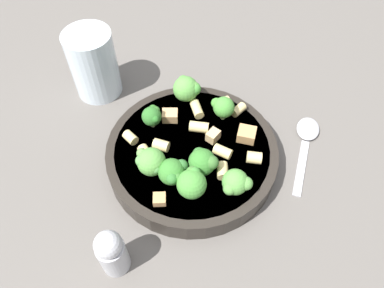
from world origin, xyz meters
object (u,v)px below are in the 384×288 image
object	(u,v)px
chicken_chunk_2	(160,199)
spoon	(306,138)
rigatoni_5	(131,138)
rigatoni_2	(161,145)
broccoli_floret_7	(192,182)
chicken_chunk_3	(247,134)
rigatoni_0	(199,127)
broccoli_floret_3	(236,183)
broccoli_floret_2	(204,161)
rigatoni_9	(223,152)
rigatoni_3	(222,171)
chicken_chunk_1	(213,136)
broccoli_floret_0	(152,116)
broccoli_floret_5	(173,172)
rigatoni_8	(238,110)
pepper_shaker	(112,252)
broccoli_floret_1	(187,88)
rigatoni_1	(254,158)
drinking_glass	(95,67)
rigatoni_6	(145,153)
broccoli_floret_4	(151,162)
chicken_chunk_0	(170,116)
broccoli_floret_6	(223,107)
rigatoni_7	(222,103)
rigatoni_4	(197,109)
pasta_bowl	(192,154)

from	to	relation	value
chicken_chunk_2	spoon	world-z (taller)	chicken_chunk_2
rigatoni_5	rigatoni_2	bearing A→B (deg)	-126.83
broccoli_floret_7	chicken_chunk_3	distance (m)	0.12
rigatoni_0	spoon	world-z (taller)	rigatoni_0
broccoli_floret_3	chicken_chunk_3	size ratio (longest dim) A/B	1.55
rigatoni_0	broccoli_floret_2	bearing A→B (deg)	165.61
broccoli_floret_2	chicken_chunk_2	size ratio (longest dim) A/B	2.41
rigatoni_9	rigatoni_3	bearing A→B (deg)	157.56
broccoli_floret_7	rigatoni_2	distance (m)	0.09
chicken_chunk_1	chicken_chunk_3	world-z (taller)	same
broccoli_floret_0	broccoli_floret_7	xyz separation A→B (m)	(-0.13, -0.02, 0.00)
broccoli_floret_2	broccoli_floret_5	bearing A→B (deg)	93.34
rigatoni_8	pepper_shaker	xyz separation A→B (m)	(-0.16, 0.23, 0.00)
broccoli_floret_1	spoon	xyz separation A→B (m)	(-0.12, -0.16, -0.06)
rigatoni_1	broccoli_floret_5	bearing A→B (deg)	86.63
chicken_chunk_2	pepper_shaker	world-z (taller)	pepper_shaker
broccoli_floret_0	chicken_chunk_2	xyz separation A→B (m)	(-0.13, 0.03, -0.02)
rigatoni_2	drinking_glass	size ratio (longest dim) A/B	0.19
rigatoni_9	drinking_glass	xyz separation A→B (m)	(0.22, 0.14, 0.01)
broccoli_floret_5	rigatoni_3	bearing A→B (deg)	-99.83
rigatoni_1	rigatoni_6	xyz separation A→B (m)	(0.06, 0.14, -0.00)
broccoli_floret_4	chicken_chunk_1	size ratio (longest dim) A/B	2.32
broccoli_floret_5	rigatoni_8	distance (m)	0.16
rigatoni_0	chicken_chunk_0	xyz separation A→B (m)	(0.04, 0.03, -0.00)
broccoli_floret_1	chicken_chunk_1	bearing A→B (deg)	-173.55
chicken_chunk_0	chicken_chunk_1	distance (m)	0.08
broccoli_floret_0	broccoli_floret_6	world-z (taller)	broccoli_floret_6
rigatoni_7	rigatoni_9	bearing A→B (deg)	158.63
rigatoni_4	rigatoni_9	xyz separation A→B (m)	(-0.09, -0.01, 0.00)
rigatoni_4	rigatoni_6	distance (m)	0.11
broccoli_floret_4	rigatoni_6	bearing A→B (deg)	2.42
rigatoni_1	drinking_glass	bearing A→B (deg)	35.45
chicken_chunk_0	spoon	size ratio (longest dim) A/B	0.17
broccoli_floret_1	chicken_chunk_3	xyz separation A→B (m)	(-0.10, -0.06, -0.02)
broccoli_floret_6	chicken_chunk_2	size ratio (longest dim) A/B	2.44
rigatoni_0	pepper_shaker	size ratio (longest dim) A/B	0.34
pasta_bowl	rigatoni_9	world-z (taller)	rigatoni_9
pasta_bowl	chicken_chunk_0	size ratio (longest dim) A/B	10.77
broccoli_floret_5	chicken_chunk_3	world-z (taller)	broccoli_floret_5
broccoli_floret_0	spoon	xyz separation A→B (m)	(-0.08, -0.23, -0.05)
rigatoni_4	chicken_chunk_2	bearing A→B (deg)	142.77
broccoli_floret_3	broccoli_floret_6	world-z (taller)	broccoli_floret_6
broccoli_floret_1	broccoli_floret_6	distance (m)	0.07
broccoli_floret_1	broccoli_floret_4	world-z (taller)	same
broccoli_floret_3	rigatoni_4	bearing A→B (deg)	0.01
rigatoni_4	rigatoni_6	bearing A→B (deg)	119.21
broccoli_floret_4	chicken_chunk_0	world-z (taller)	broccoli_floret_4
chicken_chunk_3	broccoli_floret_5	bearing A→B (deg)	105.60
broccoli_floret_3	rigatoni_9	world-z (taller)	broccoli_floret_3
broccoli_floret_5	broccoli_floret_6	distance (m)	0.13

